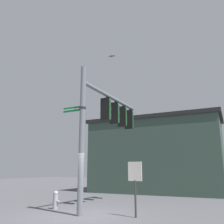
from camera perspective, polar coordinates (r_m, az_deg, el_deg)
name	(u,v)px	position (r m, az deg, el deg)	size (l,w,h in m)	color
ground_plane	(80,216)	(10.83, -7.50, -22.73)	(80.00, 80.00, 0.00)	#4C4C51
signal_pole	(82,136)	(10.77, -6.99, -5.62)	(0.25, 0.25, 6.43)	slate
mast_arm	(112,98)	(13.70, 0.11, 3.21)	(0.19, 0.19, 5.74)	slate
traffic_light_nearest_pole	(107,110)	(12.94, -1.20, 0.55)	(0.54, 0.49, 1.31)	black
traffic_light_mid_inner	(116,113)	(13.81, 0.82, -0.34)	(0.54, 0.49, 1.31)	black
traffic_light_mid_outer	(123,117)	(14.71, 2.61, -1.12)	(0.54, 0.49, 1.31)	black
traffic_light_arm_end	(130,120)	(15.61, 4.19, -1.80)	(0.54, 0.49, 1.31)	black
street_name_sign	(77,109)	(11.17, -8.03, 0.76)	(1.20, 0.29, 0.22)	#147238
bird_flying	(112,56)	(13.04, -0.05, 12.80)	(0.32, 0.24, 0.08)	#4C4742
storefront_building	(156,155)	(21.41, 10.22, -9.77)	(11.25, 7.00, 6.01)	#33473D
fire_hydrant	(56,200)	(12.74, -12.92, -19.18)	(0.35, 0.24, 0.82)	#99999E
historical_marker	(135,180)	(10.28, 5.36, -15.42)	(0.60, 0.08, 2.13)	#333333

